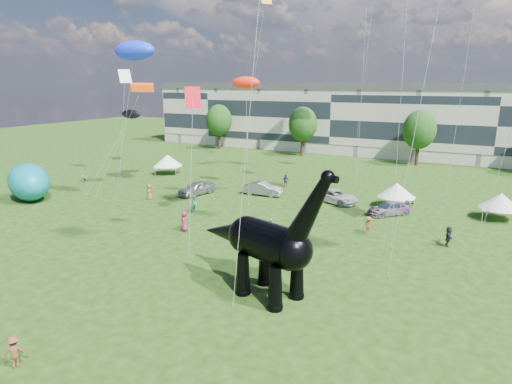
% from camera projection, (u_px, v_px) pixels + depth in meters
% --- Properties ---
extents(ground, '(220.00, 220.00, 0.00)m').
position_uv_depth(ground, '(169.00, 289.00, 27.98)').
color(ground, '#16330C').
rests_on(ground, ground).
extents(terrace_row, '(78.00, 11.00, 12.00)m').
position_uv_depth(terrace_row, '(339.00, 120.00, 83.20)').
color(terrace_row, beige).
rests_on(terrace_row, ground).
extents(tree_far_left, '(5.20, 5.20, 9.44)m').
position_uv_depth(tree_far_left, '(219.00, 118.00, 85.39)').
color(tree_far_left, '#382314').
rests_on(tree_far_left, ground).
extents(tree_mid_left, '(5.20, 5.20, 9.44)m').
position_uv_depth(tree_mid_left, '(303.00, 121.00, 77.23)').
color(tree_mid_left, '#382314').
rests_on(tree_mid_left, ground).
extents(tree_mid_right, '(5.20, 5.20, 9.44)m').
position_uv_depth(tree_mid_right, '(420.00, 127.00, 68.16)').
color(tree_mid_right, '#382314').
rests_on(tree_mid_right, ground).
extents(dinosaur_sculpture, '(10.98, 4.74, 9.03)m').
position_uv_depth(dinosaur_sculpture, '(264.00, 243.00, 26.57)').
color(dinosaur_sculpture, black).
rests_on(dinosaur_sculpture, ground).
extents(car_silver, '(3.09, 5.17, 1.65)m').
position_uv_depth(car_silver, '(197.00, 188.00, 51.26)').
color(car_silver, '#B4B4B9').
rests_on(car_silver, ground).
extents(car_grey, '(4.81, 2.01, 1.55)m').
position_uv_depth(car_grey, '(263.00, 189.00, 51.10)').
color(car_grey, gray).
rests_on(car_grey, ground).
extents(car_white, '(5.78, 4.05, 1.46)m').
position_uv_depth(car_white, '(336.00, 196.00, 47.93)').
color(car_white, silver).
rests_on(car_white, ground).
extents(car_dark, '(4.57, 4.62, 1.34)m').
position_uv_depth(car_dark, '(389.00, 209.00, 43.45)').
color(car_dark, '#595960').
rests_on(car_dark, ground).
extents(gazebo_near, '(4.71, 4.71, 2.69)m').
position_uv_depth(gazebo_near, '(397.00, 190.00, 45.84)').
color(gazebo_near, white).
rests_on(gazebo_near, ground).
extents(gazebo_far, '(3.85, 3.85, 2.68)m').
position_uv_depth(gazebo_far, '(500.00, 201.00, 41.67)').
color(gazebo_far, silver).
rests_on(gazebo_far, ground).
extents(gazebo_left, '(5.44, 5.44, 2.88)m').
position_uv_depth(gazebo_left, '(168.00, 161.00, 62.58)').
color(gazebo_left, white).
rests_on(gazebo_left, ground).
extents(inflatable_teal, '(7.99, 6.75, 4.27)m').
position_uv_depth(inflatable_teal, '(29.00, 182.00, 48.64)').
color(inflatable_teal, '#0B7A8E').
rests_on(inflatable_teal, ground).
extents(visitors, '(55.87, 47.25, 1.87)m').
position_uv_depth(visitors, '(250.00, 215.00, 40.72)').
color(visitors, '#296399').
rests_on(visitors, ground).
extents(kites, '(63.63, 40.41, 28.72)m').
position_uv_depth(kites, '(271.00, 3.00, 48.25)').
color(kites, red).
rests_on(kites, ground).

